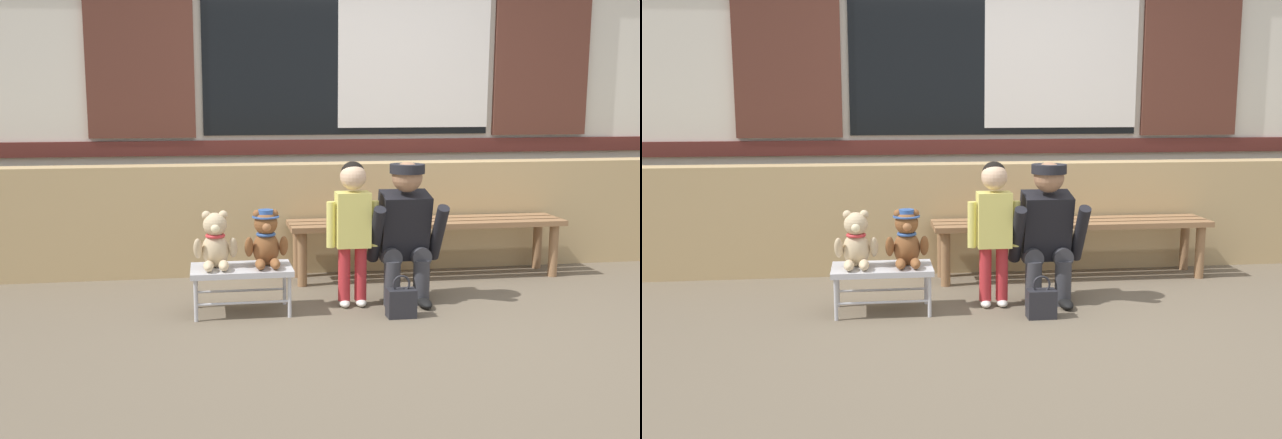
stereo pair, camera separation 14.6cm
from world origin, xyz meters
TOP-DOWN VIEW (x-y plane):
  - ground_plane at (0.00, 0.00)m, footprint 60.00×60.00m
  - brick_low_wall at (0.00, 1.43)m, footprint 8.03×0.25m
  - shop_facade at (0.00, 1.94)m, footprint 8.19×0.26m
  - wooden_bench_long at (0.46, 1.06)m, footprint 2.10×0.40m
  - small_display_bench at (-0.98, 0.32)m, footprint 0.64×0.36m
  - teddy_bear_plain at (-1.14, 0.32)m, footprint 0.28×0.26m
  - teddy_bear_with_hat at (-0.82, 0.32)m, footprint 0.28×0.27m
  - child_standing at (-0.25, 0.36)m, footprint 0.35×0.18m
  - adult_crouching at (0.12, 0.41)m, footprint 0.50×0.49m
  - handbag_on_ground at (-0.00, 0.07)m, footprint 0.18×0.11m

SIDE VIEW (x-z plane):
  - ground_plane at x=0.00m, z-range 0.00..0.00m
  - handbag_on_ground at x=0.00m, z-range -0.04..0.23m
  - small_display_bench at x=-0.98m, z-range 0.12..0.42m
  - wooden_bench_long at x=0.46m, z-range 0.15..0.59m
  - brick_low_wall at x=0.00m, z-range 0.00..0.85m
  - teddy_bear_plain at x=-1.14m, z-range 0.28..0.65m
  - teddy_bear_with_hat at x=-0.82m, z-range 0.29..0.65m
  - adult_crouching at x=0.12m, z-range 0.01..0.96m
  - child_standing at x=-0.25m, z-range 0.11..1.07m
  - shop_facade at x=0.00m, z-range 0.00..3.72m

